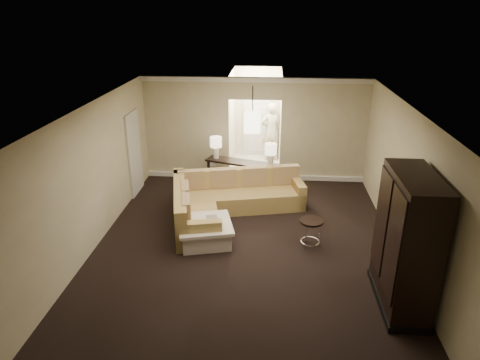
# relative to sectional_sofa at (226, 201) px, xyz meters

# --- Properties ---
(ground) EXTENTS (8.00, 8.00, 0.00)m
(ground) POSITION_rel_sectional_sofa_xyz_m (0.54, -1.64, -0.36)
(ground) COLOR black
(ground) RESTS_ON ground
(wall_back) EXTENTS (6.00, 0.04, 2.80)m
(wall_back) POSITION_rel_sectional_sofa_xyz_m (0.54, 2.36, 1.04)
(wall_back) COLOR beige
(wall_back) RESTS_ON ground
(wall_front) EXTENTS (6.00, 0.04, 2.80)m
(wall_front) POSITION_rel_sectional_sofa_xyz_m (0.54, -5.64, 1.04)
(wall_front) COLOR beige
(wall_front) RESTS_ON ground
(wall_left) EXTENTS (0.04, 8.00, 2.80)m
(wall_left) POSITION_rel_sectional_sofa_xyz_m (-2.46, -1.64, 1.04)
(wall_left) COLOR beige
(wall_left) RESTS_ON ground
(wall_right) EXTENTS (0.04, 8.00, 2.80)m
(wall_right) POSITION_rel_sectional_sofa_xyz_m (3.54, -1.64, 1.04)
(wall_right) COLOR beige
(wall_right) RESTS_ON ground
(ceiling) EXTENTS (6.00, 8.00, 0.02)m
(ceiling) POSITION_rel_sectional_sofa_xyz_m (0.54, -1.64, 2.44)
(ceiling) COLOR white
(ceiling) RESTS_ON wall_back
(crown_molding) EXTENTS (6.00, 0.10, 0.12)m
(crown_molding) POSITION_rel_sectional_sofa_xyz_m (0.54, 2.31, 2.37)
(crown_molding) COLOR white
(crown_molding) RESTS_ON wall_back
(baseboard) EXTENTS (6.00, 0.10, 0.12)m
(baseboard) POSITION_rel_sectional_sofa_xyz_m (0.54, 2.31, -0.30)
(baseboard) COLOR white
(baseboard) RESTS_ON ground
(side_door) EXTENTS (0.05, 0.90, 2.10)m
(side_door) POSITION_rel_sectional_sofa_xyz_m (-2.43, 1.16, 0.69)
(side_door) COLOR silver
(side_door) RESTS_ON ground
(foyer) EXTENTS (1.44, 2.02, 2.80)m
(foyer) POSITION_rel_sectional_sofa_xyz_m (0.54, 3.70, 0.94)
(foyer) COLOR silver
(foyer) RESTS_ON ground
(sectional_sofa) EXTENTS (3.18, 2.94, 0.91)m
(sectional_sofa) POSITION_rel_sectional_sofa_xyz_m (0.00, 0.00, 0.00)
(sectional_sofa) COLOR brown
(sectional_sofa) RESTS_ON ground
(coffee_table) EXTENTS (1.29, 1.29, 0.45)m
(coffee_table) POSITION_rel_sectional_sofa_xyz_m (-0.29, -1.22, -0.14)
(coffee_table) COLOR white
(coffee_table) RESTS_ON ground
(console_table) EXTENTS (2.00, 1.04, 0.76)m
(console_table) POSITION_rel_sectional_sofa_xyz_m (0.27, 1.56, 0.09)
(console_table) COLOR black
(console_table) RESTS_ON ground
(armoire) EXTENTS (0.66, 1.55, 2.23)m
(armoire) POSITION_rel_sectional_sofa_xyz_m (3.13, -2.89, 0.71)
(armoire) COLOR black
(armoire) RESTS_ON ground
(drink_table) EXTENTS (0.47, 0.47, 0.58)m
(drink_table) POSITION_rel_sectional_sofa_xyz_m (1.84, -1.24, 0.06)
(drink_table) COLOR black
(drink_table) RESTS_ON ground
(table_lamp_left) EXTENTS (0.30, 0.30, 0.58)m
(table_lamp_left) POSITION_rel_sectional_sofa_xyz_m (-0.45, 1.79, 0.78)
(table_lamp_left) COLOR silver
(table_lamp_left) RESTS_ON console_table
(table_lamp_right) EXTENTS (0.30, 0.30, 0.58)m
(table_lamp_right) POSITION_rel_sectional_sofa_xyz_m (0.99, 1.32, 0.78)
(table_lamp_right) COLOR silver
(table_lamp_right) RESTS_ON console_table
(pendant_light) EXTENTS (0.38, 0.38, 1.09)m
(pendant_light) POSITION_rel_sectional_sofa_xyz_m (0.54, 1.06, 1.59)
(pendant_light) COLOR black
(pendant_light) RESTS_ON ceiling
(person) EXTENTS (0.78, 0.58, 1.99)m
(person) POSITION_rel_sectional_sofa_xyz_m (0.99, 3.96, 0.63)
(person) COLOR beige
(person) RESTS_ON ground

